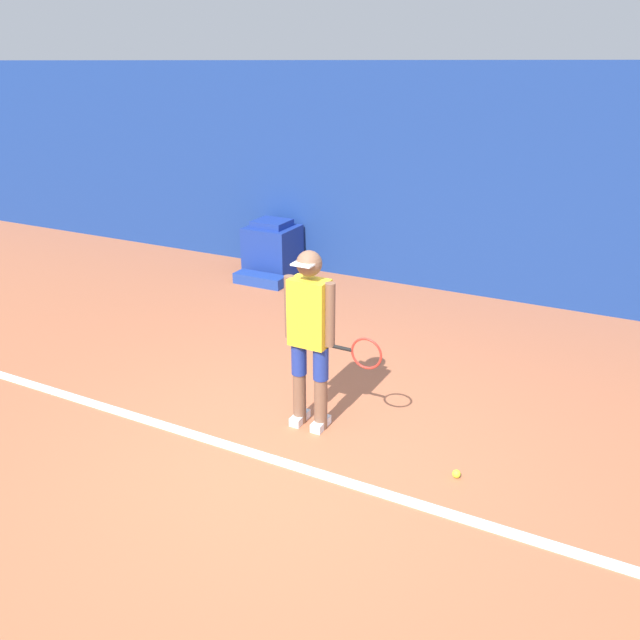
# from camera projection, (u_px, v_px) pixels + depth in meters

# --- Properties ---
(ground_plane) EXTENTS (24.00, 24.00, 0.00)m
(ground_plane) POSITION_uv_depth(u_px,v_px,m) (295.00, 453.00, 5.34)
(ground_plane) COLOR #B76642
(back_wall) EXTENTS (24.00, 0.10, 3.12)m
(back_wall) POSITION_uv_depth(u_px,v_px,m) (456.00, 183.00, 8.55)
(back_wall) COLOR navy
(back_wall) RESTS_ON ground_plane
(court_baseline) EXTENTS (21.60, 0.10, 0.01)m
(court_baseline) POSITION_uv_depth(u_px,v_px,m) (285.00, 463.00, 5.20)
(court_baseline) COLOR white
(court_baseline) RESTS_ON ground_plane
(tennis_player) EXTENTS (0.93, 0.28, 1.66)m
(tennis_player) POSITION_uv_depth(u_px,v_px,m) (311.00, 333.00, 5.40)
(tennis_player) COLOR brown
(tennis_player) RESTS_ON ground_plane
(tennis_ball) EXTENTS (0.07, 0.07, 0.07)m
(tennis_ball) POSITION_uv_depth(u_px,v_px,m) (456.00, 474.00, 5.01)
(tennis_ball) COLOR #D1E533
(tennis_ball) RESTS_ON ground_plane
(covered_chair) EXTENTS (0.74, 0.68, 0.84)m
(covered_chair) POSITION_uv_depth(u_px,v_px,m) (273.00, 248.00, 9.77)
(covered_chair) COLOR navy
(covered_chair) RESTS_ON ground_plane
(equipment_bag) EXTENTS (0.79, 0.27, 0.16)m
(equipment_bag) POSITION_uv_depth(u_px,v_px,m) (260.00, 280.00, 9.33)
(equipment_bag) COLOR #1E3D99
(equipment_bag) RESTS_ON ground_plane
(water_bottle) EXTENTS (0.07, 0.07, 0.21)m
(water_bottle) POSITION_uv_depth(u_px,v_px,m) (304.00, 272.00, 9.61)
(water_bottle) COLOR white
(water_bottle) RESTS_ON ground_plane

